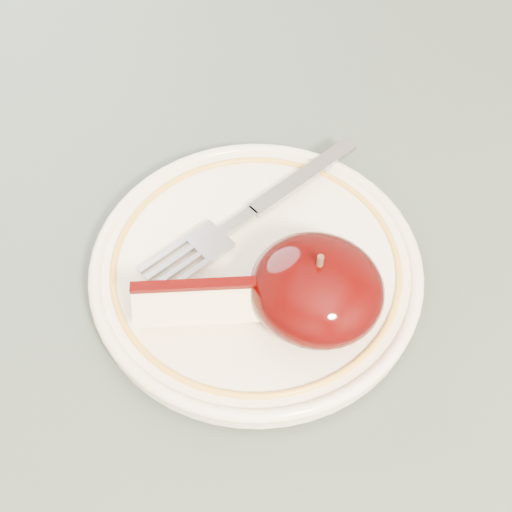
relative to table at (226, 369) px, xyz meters
The scene contains 5 objects.
table is the anchor object (origin of this frame).
plate 0.11m from the table, 74.10° to the left, with size 0.22×0.22×0.02m.
apple_half 0.15m from the table, 16.52° to the left, with size 0.08×0.08×0.06m.
apple_wedge 0.12m from the table, 102.70° to the right, with size 0.08×0.07×0.04m.
fork 0.13m from the table, 100.78° to the left, with size 0.08×0.18×0.00m.
Camera 1 is at (0.14, -0.21, 1.16)m, focal length 50.00 mm.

